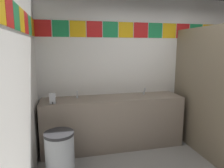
# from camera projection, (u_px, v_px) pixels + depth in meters

# --- Properties ---
(wall_back) EXTENTS (4.29, 0.09, 2.67)m
(wall_back) POSITION_uv_depth(u_px,v_px,m) (153.00, 69.00, 3.97)
(wall_back) COLOR white
(wall_back) RESTS_ON ground_plane
(wall_side) EXTENTS (0.09, 3.40, 2.67)m
(wall_side) POSITION_uv_depth(u_px,v_px,m) (7.00, 94.00, 1.82)
(wall_side) COLOR white
(wall_side) RESTS_ON ground_plane
(vanity_counter) EXTENTS (2.44, 0.56, 0.90)m
(vanity_counter) POSITION_uv_depth(u_px,v_px,m) (113.00, 122.00, 3.62)
(vanity_counter) COLOR gray
(vanity_counter) RESTS_ON ground_plane
(faucet_left) EXTENTS (0.04, 0.10, 0.14)m
(faucet_left) POSITION_uv_depth(u_px,v_px,m) (77.00, 95.00, 3.49)
(faucet_left) COLOR silver
(faucet_left) RESTS_ON vanity_counter
(faucet_right) EXTENTS (0.04, 0.10, 0.14)m
(faucet_right) POSITION_uv_depth(u_px,v_px,m) (144.00, 92.00, 3.76)
(faucet_right) COLOR silver
(faucet_right) RESTS_ON vanity_counter
(soap_dispenser) EXTENTS (0.09, 0.09, 0.16)m
(soap_dispenser) POSITION_uv_depth(u_px,v_px,m) (52.00, 99.00, 3.15)
(soap_dispenser) COLOR #B7BABF
(soap_dispenser) RESTS_ON vanity_counter
(stall_divider) EXTENTS (0.92, 1.47, 2.08)m
(stall_divider) POSITION_uv_depth(u_px,v_px,m) (218.00, 94.00, 3.18)
(stall_divider) COLOR #726651
(stall_divider) RESTS_ON ground_plane
(toilet) EXTENTS (0.39, 0.49, 0.74)m
(toilet) POSITION_uv_depth(u_px,v_px,m) (210.00, 124.00, 3.91)
(toilet) COLOR white
(toilet) RESTS_ON ground_plane
(trash_bin) EXTENTS (0.40, 0.40, 0.62)m
(trash_bin) POSITION_uv_depth(u_px,v_px,m) (60.00, 154.00, 2.81)
(trash_bin) COLOR #999EA3
(trash_bin) RESTS_ON ground_plane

